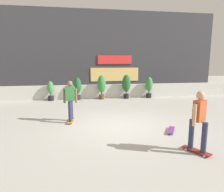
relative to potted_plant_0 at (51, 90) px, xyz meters
The scene contains 11 objects.
ground_plane 6.48m from the potted_plant_0, 59.40° to the right, with size 48.00×48.00×0.00m, color #B2AFA8.
planter_wall 3.32m from the potted_plant_0, ahead, with size 18.00×0.40×0.90m, color beige.
building_backdrop 6.10m from the potted_plant_0, 53.56° to the left, with size 20.00×2.08×6.50m.
potted_plant_0 is the anchor object (origin of this frame).
potted_plant_1 1.69m from the potted_plant_0, ahead, with size 0.48×0.48×1.44m.
potted_plant_2 3.25m from the potted_plant_0, ahead, with size 0.55×0.55×1.58m.
potted_plant_3 4.91m from the potted_plant_0, ahead, with size 0.56×0.56×1.59m.
potted_plant_4 6.49m from the potted_plant_0, ahead, with size 0.48×0.48×1.43m.
skater_far_right 9.59m from the potted_plant_0, 59.00° to the right, with size 0.57×0.79×1.70m.
skater_far_left 5.05m from the potted_plant_0, 73.24° to the right, with size 0.56×0.82×1.70m.
skateboard_near_camera 8.27m from the potted_plant_0, 52.72° to the right, with size 0.58×0.79×0.08m.
Camera 1 is at (-1.41, -7.30, 2.45)m, focal length 31.83 mm.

